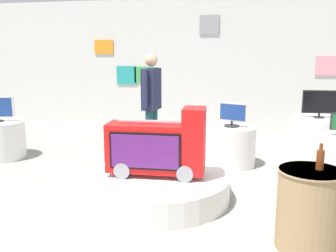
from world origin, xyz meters
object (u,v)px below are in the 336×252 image
object	(u,v)px
main_display_pedestal	(156,187)
display_pedestal_center_rear	(317,135)
display_pedestal_far_right	(231,146)
side_table_round	(309,209)
shopper_browsing_near_truck	(151,99)
display_pedestal_left_rear	(0,140)
novelty_firetruck_tv	(158,148)
bottle_on_side_table	(320,159)
tv_on_center_rear	(320,103)
tv_on_far_right	(232,114)

from	to	relation	value
main_display_pedestal	display_pedestal_center_rear	size ratio (longest dim) A/B	2.00
display_pedestal_center_rear	display_pedestal_far_right	distance (m)	1.80
side_table_round	shopper_browsing_near_truck	distance (m)	3.24
main_display_pedestal	display_pedestal_left_rear	distance (m)	3.19
novelty_firetruck_tv	side_table_round	distance (m)	1.83
display_pedestal_left_rear	bottle_on_side_table	size ratio (longest dim) A/B	3.40
display_pedestal_center_rear	shopper_browsing_near_truck	bearing A→B (deg)	-156.18
novelty_firetruck_tv	shopper_browsing_near_truck	distance (m)	1.66
display_pedestal_left_rear	display_pedestal_center_rear	bearing A→B (deg)	17.15
tv_on_center_rear	bottle_on_side_table	distance (m)	3.52
display_pedestal_center_rear	bottle_on_side_table	distance (m)	3.57
novelty_firetruck_tv	main_display_pedestal	bearing A→B (deg)	168.30
novelty_firetruck_tv	tv_on_center_rear	distance (m)	3.47
tv_on_center_rear	tv_on_far_right	bearing A→B (deg)	-141.45
novelty_firetruck_tv	display_pedestal_left_rear	xyz separation A→B (m)	(-3.00, 1.13, -0.33)
display_pedestal_center_rear	tv_on_center_rear	distance (m)	0.57
main_display_pedestal	display_pedestal_center_rear	xyz separation A→B (m)	(2.18, 2.71, 0.16)
main_display_pedestal	tv_on_center_rear	size ratio (longest dim) A/B	2.98
main_display_pedestal	display_pedestal_center_rear	bearing A→B (deg)	51.22
novelty_firetruck_tv	side_table_round	xyz separation A→B (m)	(1.62, -0.82, -0.26)
display_pedestal_left_rear	bottle_on_side_table	xyz separation A→B (m)	(4.69, -1.91, 0.53)
novelty_firetruck_tv	display_pedestal_far_right	distance (m)	1.79
tv_on_center_rear	display_pedestal_left_rear	bearing A→B (deg)	-162.90
novelty_firetruck_tv	tv_on_center_rear	world-z (taller)	novelty_firetruck_tv
main_display_pedestal	display_pedestal_far_right	distance (m)	1.78
display_pedestal_center_rear	novelty_firetruck_tv	bearing A→B (deg)	-128.41
display_pedestal_left_rear	tv_on_center_rear	xyz separation A→B (m)	(5.16, 1.59, 0.57)
novelty_firetruck_tv	shopper_browsing_near_truck	world-z (taller)	shopper_browsing_near_truck
tv_on_center_rear	display_pedestal_far_right	size ratio (longest dim) A/B	0.79
display_pedestal_far_right	shopper_browsing_near_truck	xyz separation A→B (m)	(-1.26, -0.06, 0.70)
display_pedestal_left_rear	shopper_browsing_near_truck	bearing A→B (deg)	9.43
novelty_firetruck_tv	tv_on_far_right	xyz separation A→B (m)	(0.75, 1.59, 0.16)
main_display_pedestal	display_pedestal_center_rear	distance (m)	3.48
main_display_pedestal	display_pedestal_left_rear	size ratio (longest dim) A/B	2.19
side_table_round	bottle_on_side_table	world-z (taller)	bottle_on_side_table
bottle_on_side_table	shopper_browsing_near_truck	size ratio (longest dim) A/B	0.14
display_pedestal_center_rear	shopper_browsing_near_truck	size ratio (longest dim) A/B	0.51
display_pedestal_far_right	tv_on_center_rear	bearing A→B (deg)	38.43
display_pedestal_left_rear	display_pedestal_center_rear	world-z (taller)	same
tv_on_center_rear	shopper_browsing_near_truck	world-z (taller)	shopper_browsing_near_truck
display_pedestal_left_rear	bottle_on_side_table	bearing A→B (deg)	-22.12
main_display_pedestal	tv_on_center_rear	bearing A→B (deg)	51.18
novelty_firetruck_tv	display_pedestal_far_right	world-z (taller)	novelty_firetruck_tv
display_pedestal_left_rear	display_pedestal_center_rear	xyz separation A→B (m)	(5.16, 1.59, 0.00)
side_table_round	tv_on_far_right	bearing A→B (deg)	109.94
novelty_firetruck_tv	bottle_on_side_table	xyz separation A→B (m)	(1.69, -0.78, 0.20)
display_pedestal_far_right	shopper_browsing_near_truck	distance (m)	1.44
tv_on_center_rear	novelty_firetruck_tv	bearing A→B (deg)	-128.45
side_table_round	main_display_pedestal	bearing A→B (deg)	153.50
display_pedestal_center_rear	main_display_pedestal	bearing A→B (deg)	-128.78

